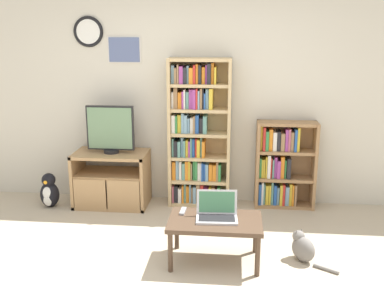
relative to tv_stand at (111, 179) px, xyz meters
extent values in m
cube|color=beige|center=(0.92, 0.32, 0.97)|extent=(6.84, 0.06, 2.60)
torus|color=black|center=(-0.28, 0.28, 1.70)|extent=(0.35, 0.04, 0.35)
cylinder|color=white|center=(-0.28, 0.28, 1.70)|extent=(0.29, 0.02, 0.29)
cube|color=silver|center=(0.14, 0.29, 1.50)|extent=(0.40, 0.01, 0.31)
cube|color=slate|center=(0.14, 0.28, 1.50)|extent=(0.36, 0.02, 0.28)
cube|color=tan|center=(-0.41, 0.02, 0.00)|extent=(0.04, 0.51, 0.65)
cube|color=tan|center=(0.41, 0.02, 0.00)|extent=(0.04, 0.51, 0.65)
cube|color=tan|center=(0.00, 0.02, 0.30)|extent=(0.86, 0.51, 0.04)
cube|color=tan|center=(0.00, 0.02, -0.31)|extent=(0.86, 0.51, 0.04)
cube|color=tan|center=(0.00, 0.02, 0.06)|extent=(0.79, 0.47, 0.04)
cube|color=tan|center=(-0.20, -0.22, -0.11)|extent=(0.38, 0.02, 0.35)
cube|color=tan|center=(0.20, -0.22, -0.11)|extent=(0.38, 0.02, 0.35)
cylinder|color=black|center=(0.01, 0.01, 0.34)|extent=(0.18, 0.18, 0.04)
cube|color=black|center=(0.01, 0.01, 0.62)|extent=(0.55, 0.05, 0.52)
cube|color=slate|center=(0.01, -0.02, 0.62)|extent=(0.52, 0.01, 0.48)
cube|color=tan|center=(0.70, 0.13, 0.54)|extent=(0.04, 0.29, 1.74)
cube|color=tan|center=(1.38, 0.13, 0.54)|extent=(0.04, 0.29, 1.74)
cube|color=tan|center=(1.04, 0.26, 0.54)|extent=(0.72, 0.02, 1.74)
cube|color=tan|center=(1.04, 0.13, -0.31)|extent=(0.65, 0.25, 0.04)
cube|color=tan|center=(1.04, 0.13, -0.02)|extent=(0.65, 0.25, 0.04)
cube|color=tan|center=(1.04, 0.13, 0.26)|extent=(0.65, 0.25, 0.04)
cube|color=tan|center=(1.04, 0.13, 0.54)|extent=(0.65, 0.25, 0.04)
cube|color=tan|center=(1.04, 0.13, 0.83)|extent=(0.65, 0.25, 0.04)
cube|color=tan|center=(1.04, 0.13, 1.11)|extent=(0.65, 0.25, 0.04)
cube|color=tan|center=(1.04, 0.13, 1.40)|extent=(0.65, 0.25, 0.04)
cube|color=#B75B70|center=(0.73, 0.14, -0.19)|extent=(0.02, 0.22, 0.21)
cube|color=#232328|center=(0.77, 0.14, -0.19)|extent=(0.04, 0.21, 0.20)
cube|color=white|center=(0.81, 0.14, -0.20)|extent=(0.04, 0.23, 0.18)
cube|color=orange|center=(0.85, 0.14, -0.18)|extent=(0.02, 0.23, 0.21)
cube|color=#5B9389|center=(0.88, 0.14, -0.18)|extent=(0.02, 0.20, 0.23)
cube|color=orange|center=(0.91, 0.14, -0.19)|extent=(0.04, 0.19, 0.21)
cube|color=#759EB7|center=(0.94, 0.14, -0.18)|extent=(0.02, 0.21, 0.23)
cube|color=#93704C|center=(0.96, 0.14, -0.20)|extent=(0.02, 0.21, 0.19)
cube|color=#759EB7|center=(0.99, 0.14, -0.19)|extent=(0.04, 0.22, 0.20)
cube|color=#93704C|center=(1.03, 0.14, -0.17)|extent=(0.04, 0.23, 0.24)
cube|color=red|center=(1.08, 0.14, -0.18)|extent=(0.04, 0.22, 0.23)
cube|color=#9E4293|center=(1.12, 0.14, -0.20)|extent=(0.04, 0.21, 0.19)
cube|color=#9E4293|center=(1.15, 0.14, -0.20)|extent=(0.02, 0.21, 0.19)
cube|color=gold|center=(1.18, 0.13, -0.19)|extent=(0.03, 0.23, 0.20)
cube|color=#93704C|center=(1.21, 0.14, -0.19)|extent=(0.04, 0.21, 0.20)
cube|color=#B75B70|center=(1.25, 0.14, -0.20)|extent=(0.02, 0.21, 0.17)
cube|color=#388947|center=(1.28, 0.14, -0.19)|extent=(0.04, 0.21, 0.21)
cube|color=orange|center=(0.74, 0.14, 0.10)|extent=(0.04, 0.20, 0.22)
cube|color=#759EB7|center=(0.78, 0.15, 0.11)|extent=(0.03, 0.19, 0.24)
cube|color=white|center=(0.82, 0.14, 0.11)|extent=(0.03, 0.19, 0.22)
cube|color=#5B9389|center=(0.86, 0.14, 0.10)|extent=(0.03, 0.20, 0.20)
cube|color=orange|center=(0.90, 0.14, 0.11)|extent=(0.04, 0.20, 0.23)
cube|color=gold|center=(0.93, 0.14, 0.11)|extent=(0.02, 0.20, 0.23)
cube|color=#93704C|center=(0.95, 0.14, 0.10)|extent=(0.02, 0.21, 0.21)
cube|color=#388947|center=(0.98, 0.15, 0.11)|extent=(0.02, 0.18, 0.23)
cube|color=#388947|center=(1.00, 0.15, 0.11)|extent=(0.04, 0.18, 0.23)
cube|color=white|center=(1.05, 0.14, 0.10)|extent=(0.04, 0.19, 0.21)
cube|color=#2856A8|center=(1.08, 0.14, 0.10)|extent=(0.02, 0.23, 0.22)
cube|color=#2856A8|center=(1.11, 0.14, 0.10)|extent=(0.02, 0.21, 0.21)
cube|color=#759EB7|center=(1.14, 0.14, 0.09)|extent=(0.03, 0.22, 0.20)
cube|color=orange|center=(1.18, 0.14, 0.09)|extent=(0.04, 0.20, 0.20)
cube|color=orange|center=(1.22, 0.14, 0.09)|extent=(0.04, 0.20, 0.19)
cube|color=#93704C|center=(1.26, 0.14, 0.11)|extent=(0.02, 0.21, 0.23)
cube|color=#388947|center=(1.29, 0.14, 0.09)|extent=(0.03, 0.21, 0.20)
cube|color=#5B9389|center=(0.73, 0.14, 0.38)|extent=(0.02, 0.20, 0.21)
cube|color=#232328|center=(0.77, 0.14, 0.37)|extent=(0.04, 0.21, 0.19)
cube|color=#5B9389|center=(0.81, 0.13, 0.37)|extent=(0.03, 0.23, 0.19)
cube|color=#759EB7|center=(0.84, 0.15, 0.39)|extent=(0.03, 0.19, 0.23)
cube|color=#5B9389|center=(0.87, 0.13, 0.38)|extent=(0.02, 0.23, 0.20)
cube|color=gold|center=(0.90, 0.14, 0.38)|extent=(0.03, 0.20, 0.20)
cube|color=#9E4293|center=(0.93, 0.14, 0.37)|extent=(0.02, 0.21, 0.19)
cube|color=#5B9389|center=(0.95, 0.14, 0.39)|extent=(0.02, 0.22, 0.23)
cube|color=#2856A8|center=(0.98, 0.14, 0.39)|extent=(0.03, 0.19, 0.22)
cube|color=red|center=(1.01, 0.15, 0.39)|extent=(0.02, 0.19, 0.22)
cube|color=gold|center=(1.04, 0.14, 0.38)|extent=(0.04, 0.22, 0.21)
cube|color=#5B9389|center=(1.07, 0.14, 0.39)|extent=(0.02, 0.19, 0.23)
cube|color=orange|center=(1.09, 0.14, 0.37)|extent=(0.03, 0.22, 0.19)
cube|color=white|center=(0.74, 0.14, 0.67)|extent=(0.04, 0.22, 0.21)
cube|color=#388947|center=(0.78, 0.14, 0.66)|extent=(0.02, 0.21, 0.20)
cube|color=gold|center=(0.81, 0.15, 0.67)|extent=(0.04, 0.18, 0.21)
cube|color=#759EB7|center=(0.85, 0.14, 0.68)|extent=(0.03, 0.20, 0.23)
cube|color=#759EB7|center=(0.89, 0.14, 0.67)|extent=(0.04, 0.22, 0.21)
cube|color=#759EB7|center=(0.92, 0.14, 0.65)|extent=(0.03, 0.19, 0.17)
cube|color=white|center=(0.95, 0.15, 0.65)|extent=(0.03, 0.18, 0.18)
cube|color=#93704C|center=(0.98, 0.14, 0.66)|extent=(0.02, 0.21, 0.20)
cube|color=#2856A8|center=(1.02, 0.14, 0.67)|extent=(0.04, 0.19, 0.21)
cube|color=#232328|center=(1.06, 0.15, 0.65)|extent=(0.04, 0.18, 0.18)
cube|color=#5B9389|center=(1.11, 0.14, 0.67)|extent=(0.04, 0.21, 0.21)
cube|color=white|center=(0.74, 0.15, 0.94)|extent=(0.02, 0.19, 0.19)
cube|color=#93704C|center=(0.77, 0.14, 0.97)|extent=(0.04, 0.19, 0.24)
cube|color=orange|center=(0.82, 0.15, 0.94)|extent=(0.04, 0.18, 0.19)
cube|color=#9E4293|center=(0.85, 0.14, 0.95)|extent=(0.02, 0.20, 0.20)
cube|color=white|center=(0.87, 0.14, 0.96)|extent=(0.02, 0.22, 0.22)
cube|color=#5B9389|center=(0.90, 0.15, 0.94)|extent=(0.03, 0.18, 0.19)
cube|color=#9E4293|center=(0.95, 0.15, 0.96)|extent=(0.04, 0.19, 0.22)
cube|color=#9E4293|center=(0.99, 0.13, 0.96)|extent=(0.03, 0.23, 0.22)
cube|color=red|center=(1.01, 0.14, 0.96)|extent=(0.02, 0.23, 0.23)
cube|color=#759EB7|center=(1.04, 0.14, 0.95)|extent=(0.02, 0.23, 0.21)
cube|color=#93704C|center=(1.06, 0.14, 0.96)|extent=(0.03, 0.21, 0.23)
cube|color=#232328|center=(1.08, 0.14, 0.96)|extent=(0.02, 0.19, 0.23)
cube|color=#2856A8|center=(1.10, 0.14, 0.94)|extent=(0.02, 0.21, 0.18)
cube|color=#759EB7|center=(1.13, 0.15, 0.96)|extent=(0.03, 0.18, 0.23)
cube|color=gold|center=(1.17, 0.14, 0.97)|extent=(0.04, 0.23, 0.24)
cube|color=#759EB7|center=(0.74, 0.15, 1.23)|extent=(0.03, 0.18, 0.20)
cube|color=#93704C|center=(0.77, 0.14, 1.22)|extent=(0.03, 0.21, 0.18)
cube|color=#93704C|center=(0.80, 0.14, 1.24)|extent=(0.02, 0.22, 0.22)
cube|color=#9E4293|center=(0.84, 0.14, 1.23)|extent=(0.04, 0.22, 0.20)
cube|color=#232328|center=(0.88, 0.14, 1.22)|extent=(0.03, 0.22, 0.18)
cube|color=#759EB7|center=(0.91, 0.15, 1.23)|extent=(0.02, 0.18, 0.20)
cube|color=orange|center=(0.95, 0.14, 1.22)|extent=(0.04, 0.21, 0.18)
cube|color=red|center=(0.98, 0.14, 1.24)|extent=(0.03, 0.21, 0.21)
cube|color=orange|center=(1.01, 0.14, 1.24)|extent=(0.03, 0.19, 0.22)
cube|color=#232328|center=(1.05, 0.14, 1.24)|extent=(0.03, 0.20, 0.21)
cube|color=orange|center=(1.09, 0.15, 1.23)|extent=(0.04, 0.18, 0.19)
cube|color=#9E4293|center=(1.12, 0.15, 1.24)|extent=(0.02, 0.18, 0.21)
cube|color=#232328|center=(1.15, 0.14, 1.25)|extent=(0.04, 0.22, 0.23)
cube|color=orange|center=(1.19, 0.15, 1.25)|extent=(0.03, 0.18, 0.23)
cube|color=gold|center=(1.22, 0.14, 1.23)|extent=(0.02, 0.21, 0.19)
cube|color=#9E754C|center=(1.72, 0.15, 0.19)|extent=(0.04, 0.25, 1.03)
cube|color=#9E754C|center=(2.38, 0.15, 0.19)|extent=(0.04, 0.25, 1.03)
cube|color=#9E754C|center=(2.05, 0.26, 0.19)|extent=(0.69, 0.02, 1.03)
cube|color=#9E754C|center=(2.05, 0.15, -0.31)|extent=(0.62, 0.22, 0.04)
cube|color=#9E754C|center=(2.05, 0.15, 0.02)|extent=(0.62, 0.22, 0.04)
cube|color=#9E754C|center=(2.05, 0.15, 0.35)|extent=(0.62, 0.22, 0.04)
cube|color=#9E754C|center=(2.05, 0.15, 0.68)|extent=(0.62, 0.22, 0.04)
cube|color=#2856A8|center=(1.76, 0.15, -0.16)|extent=(0.03, 0.20, 0.26)
cube|color=white|center=(1.79, 0.15, -0.15)|extent=(0.02, 0.19, 0.28)
cube|color=#5B9389|center=(1.82, 0.16, -0.17)|extent=(0.02, 0.16, 0.25)
cube|color=gold|center=(1.85, 0.16, -0.17)|extent=(0.03, 0.17, 0.24)
cube|color=gold|center=(1.88, 0.16, -0.17)|extent=(0.02, 0.17, 0.24)
cube|color=#5B9389|center=(1.91, 0.16, -0.15)|extent=(0.02, 0.17, 0.28)
cube|color=#2856A8|center=(1.94, 0.15, -0.17)|extent=(0.03, 0.18, 0.24)
cube|color=#759EB7|center=(1.98, 0.16, -0.19)|extent=(0.03, 0.17, 0.21)
cube|color=gold|center=(2.01, 0.15, -0.17)|extent=(0.03, 0.20, 0.25)
cube|color=red|center=(2.04, 0.15, -0.16)|extent=(0.03, 0.20, 0.25)
cube|color=#759EB7|center=(2.08, 0.15, -0.18)|extent=(0.04, 0.18, 0.23)
cube|color=gold|center=(2.12, 0.16, -0.16)|extent=(0.03, 0.17, 0.26)
cube|color=orange|center=(2.15, 0.15, -0.16)|extent=(0.02, 0.19, 0.25)
cube|color=#93704C|center=(2.18, 0.15, -0.16)|extent=(0.02, 0.20, 0.26)
cube|color=#388947|center=(1.76, 0.16, 0.16)|extent=(0.02, 0.16, 0.23)
cube|color=gold|center=(1.78, 0.16, 0.15)|extent=(0.02, 0.16, 0.22)
cube|color=gold|center=(1.81, 0.16, 0.15)|extent=(0.02, 0.16, 0.22)
cube|color=gold|center=(1.83, 0.16, 0.17)|extent=(0.02, 0.17, 0.26)
cube|color=white|center=(1.86, 0.15, 0.18)|extent=(0.04, 0.18, 0.28)
cube|color=red|center=(1.89, 0.16, 0.16)|extent=(0.02, 0.16, 0.24)
cube|color=#5B9389|center=(1.91, 0.15, 0.15)|extent=(0.02, 0.18, 0.23)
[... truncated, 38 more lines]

